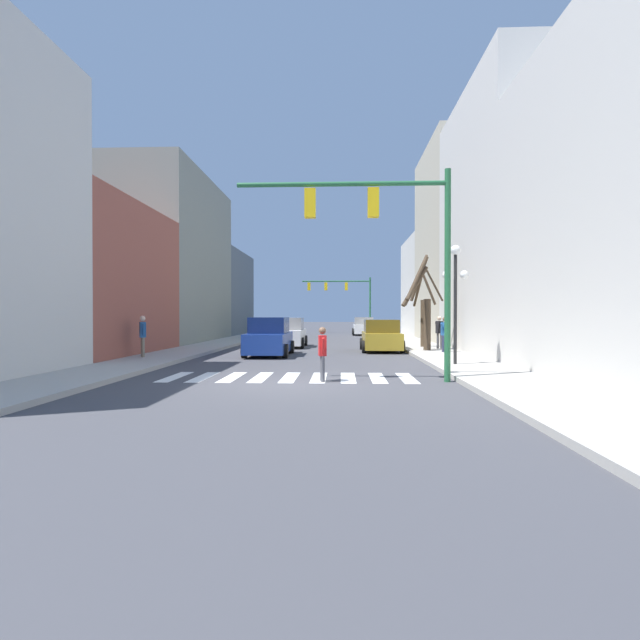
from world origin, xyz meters
TOP-DOWN VIEW (x-y plane):
  - ground_plane at (0.00, 0.00)m, footprint 240.00×240.00m
  - sidewalk_left at (-6.22, 0.00)m, footprint 2.64×90.00m
  - sidewalk_right at (6.22, 0.00)m, footprint 2.64×90.00m
  - building_row_left at (-10.54, 15.41)m, footprint 6.00×43.86m
  - building_row_right at (10.54, 14.94)m, footprint 6.00×42.23m
  - crosswalk_stripes at (-0.00, 1.53)m, footprint 7.65×2.60m
  - traffic_signal_near at (2.89, 0.72)m, footprint 6.20×0.28m
  - traffic_signal_far at (1.89, 39.19)m, footprint 7.30×0.28m
  - street_lamp_right_corner at (5.73, 4.49)m, footprint 0.95×0.36m
  - car_driving_toward_lane at (-3.72, 25.44)m, footprint 2.11×4.13m
  - car_driving_away_lane at (-3.77, 34.83)m, footprint 2.02×4.76m
  - car_parked_right_far at (-1.52, 16.01)m, footprint 1.96×4.47m
  - car_parked_right_mid at (3.71, 12.74)m, footprint 2.14×4.32m
  - car_parked_right_near at (3.72, 33.78)m, footprint 2.13×4.57m
  - car_parked_left_far at (-1.83, 9.75)m, footprint 2.07×4.57m
  - pedestrian_on_right_sidewalk at (-6.84, 7.01)m, footprint 0.44×0.70m
  - pedestrian_waiting_at_curb at (1.04, 0.65)m, footprint 0.26×0.68m
  - pedestrian_crossing_street at (6.58, 10.44)m, footprint 0.57×0.58m
  - pedestrian_on_left_sidewalk at (6.77, 12.70)m, footprint 0.38×0.71m
  - street_tree_right_far at (6.23, 14.43)m, footprint 2.19×0.79m
  - street_tree_right_mid at (5.72, 11.73)m, footprint 1.64×3.65m

SIDE VIEW (x-z plane):
  - ground_plane at x=0.00m, z-range 0.00..0.00m
  - crosswalk_stripes at x=0.00m, z-range 0.00..0.01m
  - sidewalk_left at x=-6.22m, z-range 0.00..0.15m
  - sidewalk_right at x=6.22m, z-range 0.00..0.15m
  - car_driving_away_lane at x=-3.77m, z-range -0.05..1.58m
  - car_parked_right_mid at x=3.71m, z-range -0.06..1.62m
  - car_driving_toward_lane at x=-3.72m, z-range -0.06..1.65m
  - car_parked_right_near at x=3.72m, z-range -0.06..1.64m
  - car_parked_right_far at x=-1.52m, z-range -0.07..1.70m
  - car_parked_left_far at x=-1.83m, z-range -0.07..1.75m
  - pedestrian_waiting_at_curb at x=1.04m, z-range 0.14..1.73m
  - pedestrian_crossing_street at x=6.58m, z-range 0.30..1.99m
  - pedestrian_on_left_sidewalk at x=6.77m, z-range 0.31..2.03m
  - pedestrian_on_right_sidewalk at x=-6.84m, z-range 0.31..2.06m
  - street_tree_right_far at x=6.23m, z-range -0.28..4.38m
  - street_tree_right_mid at x=5.72m, z-range 0.07..4.94m
  - street_lamp_right_corner at x=5.73m, z-range 1.05..5.37m
  - traffic_signal_far at x=1.89m, z-range 1.45..7.35m
  - traffic_signal_near at x=2.89m, z-range 1.36..7.50m
  - building_row_left at x=-10.54m, z-range -0.84..10.56m
  - building_row_right at x=10.54m, z-range -0.98..12.71m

